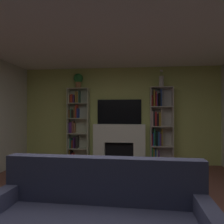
# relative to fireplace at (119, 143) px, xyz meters

# --- Properties ---
(ground_plane) EXTENTS (7.57, 7.57, 0.00)m
(ground_plane) POSITION_rel_fireplace_xyz_m (0.00, -3.05, -0.56)
(ground_plane) COLOR brown
(wall_back_accent) EXTENTS (5.43, 0.06, 2.61)m
(wall_back_accent) POSITION_rel_fireplace_xyz_m (0.00, 0.14, 0.74)
(wall_back_accent) COLOR #BFC96C
(wall_back_accent) RESTS_ON ground_plane
(ceiling) EXTENTS (5.43, 6.42, 0.06)m
(ceiling) POSITION_rel_fireplace_xyz_m (0.00, -3.05, 2.08)
(ceiling) COLOR white
(ceiling) RESTS_ON wall_back_accent
(fireplace) EXTENTS (1.49, 0.50, 1.07)m
(fireplace) POSITION_rel_fireplace_xyz_m (0.00, 0.00, 0.00)
(fireplace) COLOR white
(fireplace) RESTS_ON ground_plane
(tv) EXTENTS (1.19, 0.06, 0.66)m
(tv) POSITION_rel_fireplace_xyz_m (0.00, 0.08, 0.84)
(tv) COLOR black
(tv) RESTS_ON fireplace
(bookshelf_left) EXTENTS (0.57, 0.28, 2.05)m
(bookshelf_left) POSITION_rel_fireplace_xyz_m (-1.17, 0.00, 0.48)
(bookshelf_left) COLOR beige
(bookshelf_left) RESTS_ON ground_plane
(bookshelf_right) EXTENTS (0.57, 0.32, 2.05)m
(bookshelf_right) POSITION_rel_fireplace_xyz_m (1.04, -0.01, 0.44)
(bookshelf_right) COLOR beige
(bookshelf_right) RESTS_ON ground_plane
(potted_plant) EXTENTS (0.25, 0.25, 0.40)m
(potted_plant) POSITION_rel_fireplace_xyz_m (-1.11, -0.04, 1.72)
(potted_plant) COLOR #AF7148
(potted_plant) RESTS_ON bookshelf_left
(vase_with_flowers) EXTENTS (0.12, 0.12, 0.46)m
(vase_with_flowers) POSITION_rel_fireplace_xyz_m (1.11, -0.04, 1.65)
(vase_with_flowers) COLOR silver
(vase_with_flowers) RESTS_ON bookshelf_right
(coffee_table) EXTENTS (0.81, 0.51, 0.42)m
(coffee_table) POSITION_rel_fireplace_xyz_m (0.08, -3.10, -0.20)
(coffee_table) COLOR #947452
(coffee_table) RESTS_ON ground_plane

